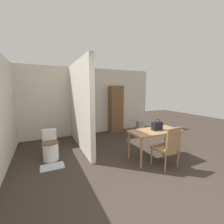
{
  "coord_description": "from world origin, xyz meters",
  "views": [
    {
      "loc": [
        -1.53,
        -1.57,
        1.7
      ],
      "look_at": [
        0.23,
        2.14,
        1.09
      ],
      "focal_mm": 24.0,
      "sensor_mm": 36.0,
      "label": 1
    }
  ],
  "objects_px": {
    "wooden_chair": "(168,146)",
    "toilet": "(50,147)",
    "wooden_cabinet": "(116,109)",
    "dining_table": "(155,134)",
    "space_heater": "(140,127)",
    "handbag": "(157,126)"
  },
  "relations": [
    {
      "from": "toilet",
      "to": "handbag",
      "type": "distance_m",
      "value": 2.67
    },
    {
      "from": "dining_table",
      "to": "space_heater",
      "type": "distance_m",
      "value": 2.31
    },
    {
      "from": "handbag",
      "to": "wooden_cabinet",
      "type": "bearing_deg",
      "value": 85.92
    },
    {
      "from": "dining_table",
      "to": "toilet",
      "type": "xyz_separation_m",
      "value": [
        -2.32,
        1.08,
        -0.34
      ]
    },
    {
      "from": "handbag",
      "to": "space_heater",
      "type": "xyz_separation_m",
      "value": [
        0.99,
        2.01,
        -0.59
      ]
    },
    {
      "from": "wooden_cabinet",
      "to": "handbag",
      "type": "bearing_deg",
      "value": -94.08
    },
    {
      "from": "wooden_chair",
      "to": "wooden_cabinet",
      "type": "height_order",
      "value": "wooden_cabinet"
    },
    {
      "from": "dining_table",
      "to": "wooden_chair",
      "type": "xyz_separation_m",
      "value": [
        -0.03,
        -0.46,
        -0.16
      ]
    },
    {
      "from": "wooden_chair",
      "to": "toilet",
      "type": "bearing_deg",
      "value": 141.73
    },
    {
      "from": "wooden_chair",
      "to": "toilet",
      "type": "relative_size",
      "value": 1.31
    },
    {
      "from": "toilet",
      "to": "wooden_chair",
      "type": "bearing_deg",
      "value": -33.79
    },
    {
      "from": "space_heater",
      "to": "wooden_cabinet",
      "type": "bearing_deg",
      "value": 144.46
    },
    {
      "from": "wooden_chair",
      "to": "handbag",
      "type": "xyz_separation_m",
      "value": [
        0.09,
        0.47,
        0.34
      ]
    },
    {
      "from": "dining_table",
      "to": "space_heater",
      "type": "xyz_separation_m",
      "value": [
        1.05,
        2.01,
        -0.4
      ]
    },
    {
      "from": "toilet",
      "to": "handbag",
      "type": "bearing_deg",
      "value": -24.18
    },
    {
      "from": "wooden_chair",
      "to": "toilet",
      "type": "height_order",
      "value": "wooden_chair"
    },
    {
      "from": "wooden_chair",
      "to": "space_heater",
      "type": "distance_m",
      "value": 2.71
    },
    {
      "from": "dining_table",
      "to": "wooden_cabinet",
      "type": "relative_size",
      "value": 0.69
    },
    {
      "from": "wooden_cabinet",
      "to": "space_heater",
      "type": "height_order",
      "value": "wooden_cabinet"
    },
    {
      "from": "dining_table",
      "to": "wooden_chair",
      "type": "distance_m",
      "value": 0.49
    },
    {
      "from": "dining_table",
      "to": "wooden_chair",
      "type": "height_order",
      "value": "wooden_chair"
    },
    {
      "from": "wooden_cabinet",
      "to": "space_heater",
      "type": "distance_m",
      "value": 1.21
    }
  ]
}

